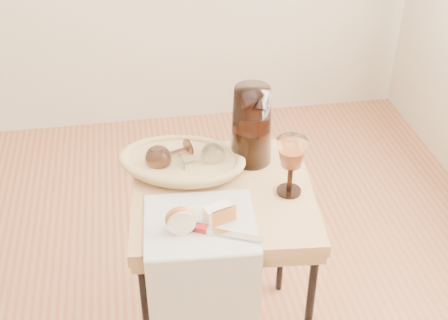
{
  "coord_description": "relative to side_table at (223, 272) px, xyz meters",
  "views": [
    {
      "loc": [
        0.29,
        -1.19,
        1.75
      ],
      "look_at": [
        0.53,
        0.18,
        0.79
      ],
      "focal_mm": 48.62,
      "sensor_mm": 36.0,
      "label": 1
    }
  ],
  "objects": [
    {
      "name": "bread_basket",
      "position": [
        -0.11,
        0.12,
        0.36
      ],
      "size": [
        0.4,
        0.33,
        0.04
      ],
      "primitive_type": null,
      "rotation": [
        0.0,
        0.0,
        -0.31
      ],
      "color": "olive",
      "rests_on": "side_table"
    },
    {
      "name": "pitcher",
      "position": [
        0.11,
        0.14,
        0.46
      ],
      "size": [
        0.23,
        0.29,
        0.29
      ],
      "primitive_type": null,
      "rotation": [
        0.0,
        0.0,
        -0.26
      ],
      "color": "black",
      "rests_on": "side_table"
    },
    {
      "name": "apple_wedge",
      "position": [
        -0.04,
        -0.14,
        0.37
      ],
      "size": [
        0.08,
        0.06,
        0.05
      ],
      "primitive_type": "cube",
      "rotation": [
        0.0,
        0.0,
        0.32
      ],
      "color": "#FFEBCD",
      "rests_on": "tea_towel"
    },
    {
      "name": "apple_half",
      "position": [
        -0.14,
        -0.16,
        0.38
      ],
      "size": [
        0.08,
        0.05,
        0.08
      ],
      "primitive_type": "ellipsoid",
      "rotation": [
        0.0,
        0.0,
        0.05
      ],
      "color": "red",
      "rests_on": "tea_towel"
    },
    {
      "name": "side_table",
      "position": [
        0.0,
        0.0,
        0.0
      ],
      "size": [
        0.58,
        0.58,
        0.67
      ],
      "primitive_type": null,
      "rotation": [
        0.0,
        0.0,
        -0.1
      ],
      "color": "olive",
      "rests_on": "floor"
    },
    {
      "name": "goblet_lying_a",
      "position": [
        -0.14,
        0.14,
        0.39
      ],
      "size": [
        0.15,
        0.13,
        0.08
      ],
      "primitive_type": null,
      "rotation": [
        0.0,
        0.0,
        3.56
      ],
      "color": "brown",
      "rests_on": "bread_basket"
    },
    {
      "name": "wine_goblet",
      "position": [
        0.19,
        -0.04,
        0.43
      ],
      "size": [
        0.1,
        0.1,
        0.18
      ],
      "primitive_type": null,
      "rotation": [
        0.0,
        0.0,
        0.1
      ],
      "color": "white",
      "rests_on": "side_table"
    },
    {
      "name": "table_knife",
      "position": [
        -0.06,
        -0.19,
        0.35
      ],
      "size": [
        0.23,
        0.12,
        0.02
      ],
      "primitive_type": null,
      "rotation": [
        0.0,
        0.0,
        -0.43
      ],
      "color": "silver",
      "rests_on": "tea_towel"
    },
    {
      "name": "tea_towel",
      "position": [
        -0.09,
        -0.14,
        0.34
      ],
      "size": [
        0.32,
        0.29,
        0.01
      ],
      "primitive_type": "cube",
      "rotation": [
        0.0,
        0.0,
        -0.07
      ],
      "color": "white",
      "rests_on": "side_table"
    },
    {
      "name": "goblet_lying_b",
      "position": [
        -0.05,
        0.1,
        0.39
      ],
      "size": [
        0.14,
        0.11,
        0.08
      ],
      "primitive_type": null,
      "rotation": [
        0.0,
        0.0,
        0.26
      ],
      "color": "white",
      "rests_on": "bread_basket"
    }
  ]
}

